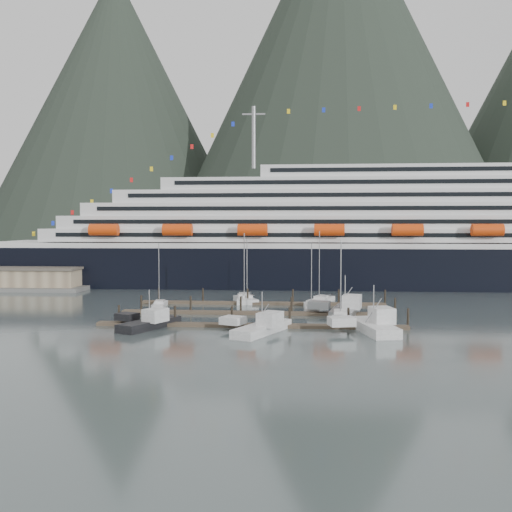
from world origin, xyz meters
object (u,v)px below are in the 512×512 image
at_px(sailboat_a, 160,305).
at_px(sailboat_h, 340,318).
at_px(trawler_e, 344,310).
at_px(trawler_a, 149,323).
at_px(sailboat_g, 321,300).
at_px(cruise_ship, 409,239).
at_px(trawler_c, 261,327).
at_px(trawler_d, 372,326).
at_px(warehouse, 2,279).
at_px(sailboat_d, 311,308).
at_px(sailboat_f, 246,300).
at_px(sailboat_e, 244,300).

distance_m(sailboat_a, sailboat_h, 35.81).
bearing_deg(trawler_e, trawler_a, 127.25).
bearing_deg(sailboat_g, cruise_ship, -9.64).
distance_m(cruise_ship, sailboat_a, 71.04).
relative_size(trawler_c, trawler_e, 1.07).
height_order(sailboat_a, trawler_d, sailboat_a).
bearing_deg(sailboat_g, trawler_a, 164.35).
bearing_deg(warehouse, trawler_c, -39.52).
xyz_separation_m(sailboat_a, trawler_c, (21.23, -25.51, 0.46)).
relative_size(sailboat_g, trawler_d, 1.12).
bearing_deg(trawler_c, warehouse, 74.24).
relative_size(warehouse, trawler_d, 3.46).
xyz_separation_m(sailboat_a, trawler_d, (37.42, -23.43, 0.55)).
bearing_deg(trawler_c, sailboat_d, 6.41).
xyz_separation_m(sailboat_d, sailboat_f, (-13.10, 10.22, 0.02)).
relative_size(sailboat_a, trawler_d, 0.94).
distance_m(warehouse, sailboat_h, 92.51).
height_order(sailboat_e, trawler_c, sailboat_e).
xyz_separation_m(sailboat_e, trawler_c, (5.99, -34.93, 0.42)).
xyz_separation_m(sailboat_f, trawler_d, (21.81, -32.07, 0.53)).
bearing_deg(cruise_ship, trawler_a, -126.83).
xyz_separation_m(sailboat_d, trawler_a, (-24.80, -21.25, 0.44)).
xyz_separation_m(warehouse, trawler_e, (82.11, -39.47, -1.29)).
height_order(sailboat_e, sailboat_h, sailboat_e).
xyz_separation_m(sailboat_e, sailboat_f, (0.36, -0.79, -0.01)).
bearing_deg(sailboat_f, cruise_ship, -70.58).
bearing_deg(sailboat_a, sailboat_e, -64.56).
distance_m(cruise_ship, sailboat_f, 53.89).
distance_m(sailboat_a, sailboat_f, 17.84).
height_order(sailboat_d, trawler_c, sailboat_d).
height_order(sailboat_h, trawler_d, sailboat_h).
xyz_separation_m(cruise_ship, trawler_a, (-50.33, -67.21, -11.19)).
bearing_deg(trawler_e, sailboat_h, -179.34).
distance_m(sailboat_a, trawler_d, 44.16).
xyz_separation_m(sailboat_d, trawler_d, (8.71, -21.85, 0.55)).
distance_m(warehouse, sailboat_d, 83.33).
relative_size(sailboat_h, trawler_c, 1.03).
height_order(warehouse, sailboat_a, sailboat_a).
xyz_separation_m(sailboat_h, trawler_c, (-12.18, -12.65, 0.43)).
height_order(sailboat_a, trawler_e, sailboat_a).
distance_m(sailboat_d, sailboat_h, 12.22).
xyz_separation_m(sailboat_a, sailboat_e, (15.24, 9.42, 0.03)).
bearing_deg(sailboat_f, trawler_c, 166.01).
relative_size(warehouse, trawler_a, 3.83).
height_order(sailboat_d, sailboat_h, sailboat_h).
bearing_deg(sailboat_e, trawler_a, 155.12).
xyz_separation_m(warehouse, trawler_c, (69.02, -56.94, -1.39)).
xyz_separation_m(sailboat_e, trawler_e, (19.08, -17.47, 0.52)).
relative_size(sailboat_g, trawler_e, 1.20).
bearing_deg(trawler_e, cruise_ship, -9.50).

